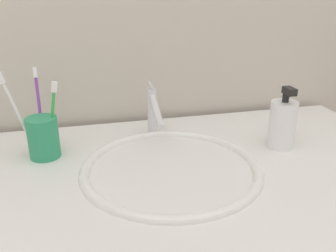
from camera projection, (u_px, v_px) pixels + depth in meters
tiled_wall_back at (154, 12)px, 1.00m from camera, size 2.31×0.04×2.40m
sink_basin at (171, 183)px, 0.80m from camera, size 0.40×0.40×0.11m
faucet at (153, 110)px, 0.94m from camera, size 0.02×0.15×0.14m
toothbrush_cup at (43, 138)px, 0.83m from camera, size 0.07×0.07×0.10m
toothbrush_purple at (39, 105)px, 0.84m from camera, size 0.01×0.05×0.20m
toothbrush_green at (52, 114)px, 0.81m from camera, size 0.04×0.02×0.17m
toothbrush_white at (16, 110)px, 0.80m from camera, size 0.07×0.02×0.20m
soap_dispenser at (282, 124)px, 0.87m from camera, size 0.06×0.06×0.16m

